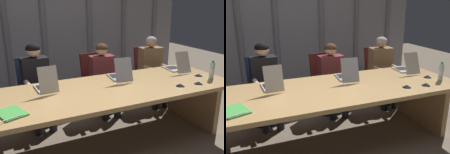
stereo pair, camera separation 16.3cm
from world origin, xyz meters
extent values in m
plane|color=#7F705B|center=(0.00, 0.00, 0.00)|extent=(12.12, 12.12, 0.00)
cube|color=tan|center=(0.00, 0.00, 0.71)|extent=(3.67, 1.14, 0.05)
cube|color=black|center=(0.00, 0.00, 0.65)|extent=(3.12, 0.10, 0.06)
cube|color=tan|center=(1.59, 0.00, 0.34)|extent=(0.08, 0.97, 0.69)
cube|color=#9999A0|center=(0.00, 2.47, 1.33)|extent=(6.06, 0.10, 2.66)
cylinder|color=gray|center=(-0.78, 2.41, 1.33)|extent=(0.12, 0.12, 2.61)
cylinder|color=gray|center=(-0.09, 2.41, 1.33)|extent=(0.12, 0.12, 2.61)
cylinder|color=gray|center=(0.87, 2.41, 1.33)|extent=(0.12, 0.12, 2.61)
cylinder|color=gray|center=(1.69, 2.41, 1.33)|extent=(0.12, 0.12, 2.61)
cylinder|color=gray|center=(2.52, 2.41, 1.33)|extent=(0.12, 0.12, 2.61)
cube|color=beige|center=(-0.50, 0.32, 0.74)|extent=(0.24, 0.34, 0.02)
cube|color=black|center=(-0.50, 0.34, 0.75)|extent=(0.20, 0.19, 0.00)
cube|color=beige|center=(-0.49, 0.11, 0.90)|extent=(0.22, 0.10, 0.30)
cube|color=black|center=(-0.49, 0.12, 0.91)|extent=(0.20, 0.08, 0.27)
cube|color=#A8ADB7|center=(0.51, 0.34, 0.74)|extent=(0.27, 0.36, 0.02)
cube|color=black|center=(0.51, 0.37, 0.75)|extent=(0.22, 0.21, 0.00)
cube|color=#A8ADB7|center=(0.48, 0.12, 0.90)|extent=(0.24, 0.14, 0.31)
cube|color=black|center=(0.48, 0.13, 0.91)|extent=(0.22, 0.12, 0.27)
cube|color=beige|center=(1.49, 0.36, 0.74)|extent=(0.25, 0.36, 0.02)
cube|color=black|center=(1.50, 0.38, 0.75)|extent=(0.20, 0.20, 0.00)
cube|color=beige|center=(1.47, 0.13, 0.90)|extent=(0.23, 0.16, 0.29)
cube|color=black|center=(1.47, 0.13, 0.90)|extent=(0.21, 0.14, 0.26)
cube|color=navy|center=(-0.51, 0.96, 0.42)|extent=(0.54, 0.54, 0.08)
cube|color=navy|center=(-0.54, 1.18, 0.71)|extent=(0.44, 0.18, 0.50)
cylinder|color=#262628|center=(-0.51, 0.96, 0.21)|extent=(0.05, 0.05, 0.34)
cylinder|color=black|center=(-0.51, 0.96, 0.02)|extent=(0.60, 0.60, 0.04)
cube|color=#511E19|center=(0.49, 0.96, 0.42)|extent=(0.56, 0.56, 0.08)
cube|color=#511E19|center=(0.45, 1.18, 0.70)|extent=(0.45, 0.19, 0.48)
cylinder|color=#262628|center=(0.49, 0.96, 0.21)|extent=(0.05, 0.05, 0.34)
cylinder|color=black|center=(0.49, 0.96, 0.02)|extent=(0.60, 0.60, 0.04)
cube|color=#511E19|center=(1.51, 0.96, 0.42)|extent=(0.53, 0.53, 0.08)
cube|color=#511E19|center=(1.48, 1.18, 0.71)|extent=(0.44, 0.17, 0.51)
cylinder|color=#262628|center=(1.51, 0.96, 0.21)|extent=(0.05, 0.05, 0.34)
cylinder|color=black|center=(1.51, 0.96, 0.02)|extent=(0.60, 0.60, 0.04)
cube|color=black|center=(-0.52, 0.94, 0.73)|extent=(0.38, 0.25, 0.54)
sphere|color=beige|center=(-0.52, 0.94, 1.10)|extent=(0.20, 0.20, 0.20)
ellipsoid|color=black|center=(-0.52, 0.94, 1.13)|extent=(0.20, 0.20, 0.15)
cylinder|color=black|center=(-0.37, 0.95, 0.81)|extent=(0.08, 0.14, 0.27)
cylinder|color=beige|center=(-0.35, 0.75, 0.69)|extent=(0.09, 0.30, 0.06)
cylinder|color=black|center=(-0.67, 0.93, 0.81)|extent=(0.08, 0.14, 0.27)
cylinder|color=beige|center=(-0.66, 0.72, 0.69)|extent=(0.09, 0.30, 0.06)
cylinder|color=#262833|center=(-0.40, 0.75, 0.43)|extent=(0.16, 0.41, 0.13)
cylinder|color=#262833|center=(-0.39, 0.57, 0.22)|extent=(0.11, 0.11, 0.44)
cylinder|color=#262833|center=(-0.60, 0.74, 0.43)|extent=(0.16, 0.41, 0.13)
cylinder|color=#262833|center=(-0.59, 0.56, 0.22)|extent=(0.11, 0.11, 0.44)
cube|color=brown|center=(0.52, 0.94, 0.69)|extent=(0.38, 0.22, 0.47)
sphere|color=beige|center=(0.52, 0.94, 1.03)|extent=(0.19, 0.19, 0.19)
ellipsoid|color=#472D19|center=(0.52, 0.94, 1.05)|extent=(0.20, 0.20, 0.14)
cylinder|color=brown|center=(0.68, 0.94, 0.74)|extent=(0.07, 0.14, 0.27)
cylinder|color=beige|center=(0.68, 0.73, 0.62)|extent=(0.07, 0.30, 0.06)
cylinder|color=brown|center=(0.36, 0.94, 0.74)|extent=(0.07, 0.14, 0.27)
cylinder|color=beige|center=(0.36, 0.73, 0.62)|extent=(0.07, 0.30, 0.06)
cylinder|color=#262833|center=(0.62, 0.74, 0.43)|extent=(0.13, 0.40, 0.13)
cylinder|color=#262833|center=(0.62, 0.56, 0.22)|extent=(0.11, 0.11, 0.44)
cylinder|color=#262833|center=(0.42, 0.74, 0.43)|extent=(0.13, 0.40, 0.13)
cylinder|color=#262833|center=(0.42, 0.56, 0.22)|extent=(0.11, 0.11, 0.44)
cube|color=olive|center=(1.46, 0.94, 0.72)|extent=(0.40, 0.24, 0.53)
sphere|color=tan|center=(1.46, 0.94, 1.09)|extent=(0.19, 0.19, 0.19)
ellipsoid|color=#B2ADA8|center=(1.46, 0.94, 1.11)|extent=(0.19, 0.19, 0.14)
cylinder|color=olive|center=(1.62, 0.93, 0.80)|extent=(0.08, 0.14, 0.27)
cylinder|color=tan|center=(1.61, 0.72, 0.68)|extent=(0.08, 0.30, 0.06)
cylinder|color=olive|center=(1.29, 0.95, 0.80)|extent=(0.08, 0.14, 0.27)
cylinder|color=tan|center=(1.28, 0.74, 0.68)|extent=(0.08, 0.30, 0.06)
cylinder|color=#262833|center=(1.55, 0.74, 0.43)|extent=(0.15, 0.41, 0.13)
cylinder|color=#262833|center=(1.54, 0.56, 0.22)|extent=(0.11, 0.11, 0.44)
cylinder|color=#262833|center=(1.35, 0.75, 0.43)|extent=(0.15, 0.41, 0.13)
cylinder|color=#262833|center=(1.34, 0.57, 0.22)|extent=(0.11, 0.11, 0.44)
cylinder|color=silver|center=(1.64, -0.27, 0.85)|extent=(0.06, 0.06, 0.24)
cylinder|color=white|center=(1.64, -0.27, 0.84)|extent=(0.07, 0.07, 0.07)
cylinder|color=green|center=(1.64, -0.27, 0.98)|extent=(0.04, 0.04, 0.02)
cone|color=black|center=(1.32, -0.36, 0.75)|extent=(0.11, 0.11, 0.03)
cone|color=black|center=(1.05, -0.33, 0.75)|extent=(0.11, 0.11, 0.03)
cone|color=black|center=(1.58, -0.10, 0.75)|extent=(0.11, 0.11, 0.03)
cube|color=#4CB74C|center=(-0.93, -0.26, 0.74)|extent=(0.31, 0.36, 0.02)
cylinder|color=silver|center=(-0.93, -0.40, 0.76)|extent=(0.20, 0.08, 0.01)
camera|label=1|loc=(-0.97, -2.58, 1.76)|focal=39.36mm
camera|label=2|loc=(-0.83, -2.65, 1.76)|focal=39.36mm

